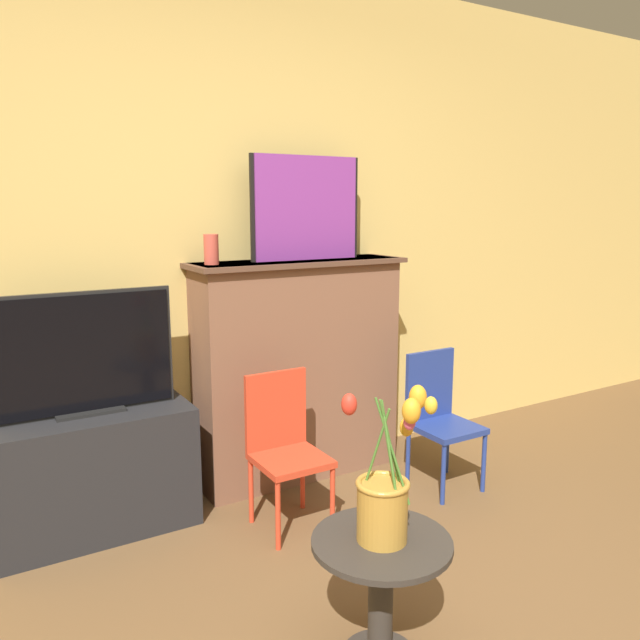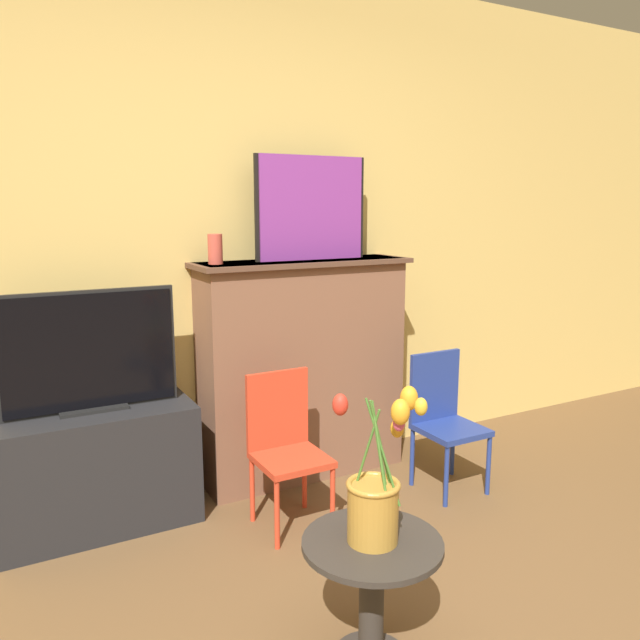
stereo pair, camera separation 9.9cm
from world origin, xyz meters
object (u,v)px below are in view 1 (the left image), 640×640
(chair_red, at_px, (284,442))
(chair_blue, at_px, (439,412))
(painting, at_px, (306,208))
(vase_tulips, at_px, (385,494))
(tv_monitor, at_px, (86,355))

(chair_red, height_order, chair_blue, same)
(chair_red, relative_size, chair_blue, 1.00)
(painting, distance_m, vase_tulips, 1.76)
(painting, xyz_separation_m, chair_red, (-0.38, -0.46, -1.07))
(vase_tulips, bearing_deg, tv_monitor, 114.66)
(painting, height_order, vase_tulips, painting)
(painting, height_order, tv_monitor, painting)
(chair_blue, relative_size, vase_tulips, 1.44)
(chair_red, xyz_separation_m, chair_blue, (0.90, -0.05, 0.00))
(painting, xyz_separation_m, chair_blue, (0.52, -0.51, -1.07))
(painting, height_order, chair_blue, painting)
(chair_red, distance_m, chair_blue, 0.90)
(painting, relative_size, vase_tulips, 1.28)
(chair_blue, xyz_separation_m, vase_tulips, (-1.05, -0.93, 0.19))
(chair_blue, height_order, vase_tulips, vase_tulips)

